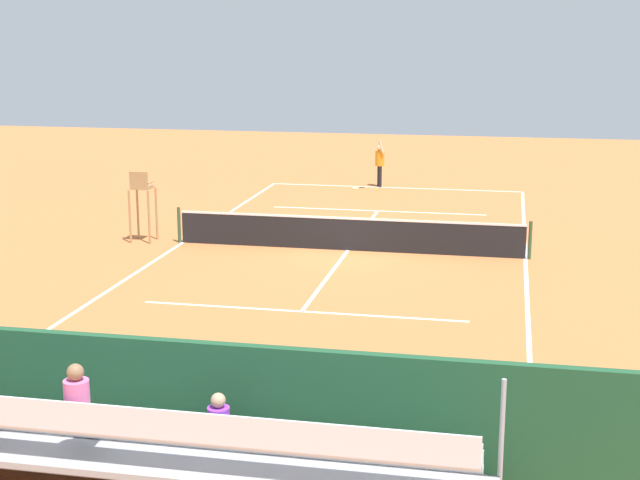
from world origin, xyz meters
TOP-DOWN VIEW (x-y plane):
  - ground_plane at (0.00, 0.00)m, footprint 60.00×60.00m
  - court_line_markings at (0.00, -0.04)m, footprint 10.10×22.20m
  - tennis_net at (0.00, 0.00)m, footprint 10.30×0.10m
  - backdrop_wall at (0.00, 14.00)m, footprint 18.00×0.16m
  - bleacher_stand at (0.11, 15.37)m, footprint 9.06×2.40m
  - umpire_chair at (6.20, 0.10)m, footprint 0.67×0.67m
  - courtside_bench at (-3.39, 13.27)m, footprint 1.80×0.40m
  - equipment_bag at (-1.76, 13.40)m, footprint 0.90×0.36m
  - tennis_player at (0.66, -11.15)m, footprint 0.46×0.56m
  - tennis_racket at (1.51, -10.54)m, footprint 0.54×0.48m
  - tennis_ball_near at (0.65, -10.25)m, footprint 0.07×0.07m

SIDE VIEW (x-z plane):
  - ground_plane at x=0.00m, z-range 0.00..0.00m
  - court_line_markings at x=0.00m, z-range 0.00..0.01m
  - tennis_racket at x=1.51m, z-range 0.00..0.03m
  - tennis_ball_near at x=0.65m, z-range 0.00..0.07m
  - equipment_bag at x=-1.76m, z-range 0.00..0.36m
  - tennis_net at x=0.00m, z-range -0.03..1.04m
  - courtside_bench at x=-3.39m, z-range 0.09..1.02m
  - bleacher_stand at x=0.11m, z-range -0.31..2.17m
  - backdrop_wall at x=0.00m, z-range 0.00..2.00m
  - tennis_player at x=0.66m, z-range 0.05..1.98m
  - umpire_chair at x=6.20m, z-range 0.24..2.38m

